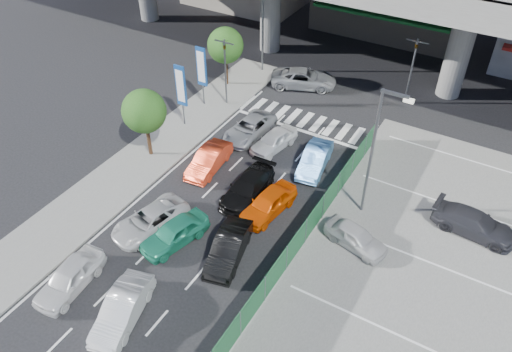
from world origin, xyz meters
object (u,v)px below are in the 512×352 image
Objects in this scene: signboard_far at (201,68)px; sedan_black_mid at (248,188)px; traffic_light_right at (415,55)px; parked_sedan_dgrey at (474,223)px; traffic_light_left at (225,56)px; taxi_orange_left at (209,160)px; tree_near at (144,111)px; tree_far at (225,46)px; parked_sedan_white at (356,237)px; taxi_orange_right at (268,203)px; kei_truck_front_right at (315,159)px; sedan_white_front_mid at (274,140)px; wagon_silver_front_left at (250,128)px; street_lamp_right at (376,145)px; hatch_white_back_mid at (122,309)px; van_white_back_left at (70,277)px; taxi_teal_mid at (174,233)px; signboard_near at (181,88)px; sedan_white_mid_left at (150,220)px; traffic_cone at (349,223)px; crossing_wagon_silver at (304,78)px; street_lamp_left at (265,16)px; hatch_black_mid_right at (229,248)px.

sedan_black_mid is at bearing -41.36° from signboard_far.
traffic_light_right is 14.17m from parked_sedan_dgrey.
traffic_light_left is 1.27× the size of taxi_orange_left.
tree_far is (-0.80, 10.50, 0.00)m from tree_near.
traffic_light_right is 16.32m from parked_sedan_white.
taxi_orange_right is 5.12m from kei_truck_front_right.
wagon_silver_front_left is at bearing 178.92° from sedan_white_front_mid.
kei_truck_front_right is 6.95m from parked_sedan_white.
street_lamp_right is 1.91× the size of hatch_white_back_mid.
kei_truck_front_right is at bearing 61.68° from van_white_back_left.
taxi_orange_left is (3.37, -7.25, -3.26)m from traffic_light_left.
sedan_black_mid is (-6.52, -2.27, -4.11)m from street_lamp_right.
taxi_teal_mid is at bearing 85.25° from hatch_white_back_mid.
signboard_near is 1.00× the size of signboard_far.
kei_truck_front_right is at bearing 73.04° from sedan_white_mid_left.
wagon_silver_front_left is 7.20× the size of traffic_cone.
signboard_near reaches higher than parked_sedan_white.
sedan_black_mid is at bearing 169.95° from crossing_wagon_silver.
signboard_far is at bearing -86.74° from tree_far.
hatch_white_back_mid is (-5.38, -25.55, -3.25)m from traffic_light_right.
traffic_light_left reaches higher than kei_truck_front_right.
signboard_far is 1.04× the size of sedan_white_mid_left.
van_white_back_left is at bearing -83.11° from street_lamp_left.
parked_sedan_white is at bearing -82.08° from traffic_light_right.
street_lamp_left is 14.30m from taxi_orange_left.
signboard_near is 11.02m from taxi_orange_right.
signboard_near reaches higher than sedan_black_mid.
taxi_teal_mid is at bearing 57.64° from van_white_back_left.
traffic_light_right is at bearing 63.21° from hatch_white_back_mid.
crossing_wagon_silver is 1.15× the size of parked_sedan_dgrey.
parked_sedan_dgrey reaches higher than sedan_white_mid_left.
hatch_black_mid_right is (9.50, -8.91, -2.37)m from signboard_near.
street_lamp_left is 22.36m from parked_sedan_dgrey.
van_white_back_left is at bearing -75.16° from signboard_near.
tree_near is at bearing -92.76° from street_lamp_left.
signboard_far is 1.03× the size of sedan_black_mid.
sedan_white_mid_left is at bearing 127.96° from parked_sedan_white.
parked_sedan_dgrey is 7.17× the size of traffic_cone.
taxi_teal_mid is at bearing 132.88° from parked_sedan_white.
hatch_white_back_mid is (6.32, -18.55, -3.25)m from traffic_light_left.
traffic_cone is at bearing -167.33° from crossing_wagon_silver.
traffic_cone is (6.77, 10.79, -0.32)m from hatch_white_back_mid.
traffic_cone is (9.23, -13.15, -0.34)m from crossing_wagon_silver.
crossing_wagon_silver is at bearing -8.73° from street_lamp_left.
traffic_light_left is at bearing 81.31° from parked_sedan_dgrey.
signboard_near is 7.32m from sedan_white_front_mid.
street_lamp_left is at bearing 114.40° from sedan_black_mid.
taxi_teal_mid is (2.58, 5.00, -0.01)m from van_white_back_left.
parked_sedan_dgrey is (15.49, 8.69, 0.09)m from sedan_white_mid_left.
tree_near is at bearing -171.97° from street_lamp_right.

